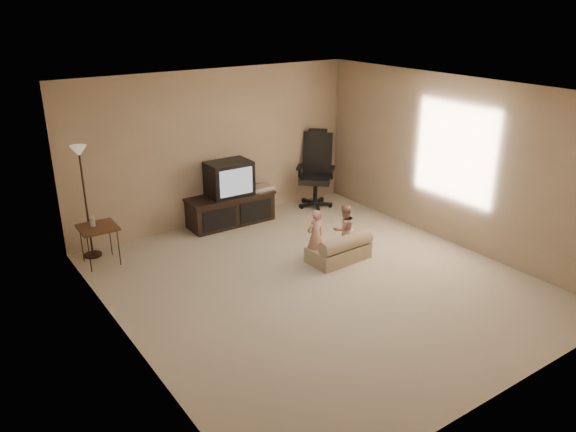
% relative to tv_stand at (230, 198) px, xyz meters
% --- Properties ---
extents(floor, '(5.50, 5.50, 0.00)m').
position_rel_tv_stand_xyz_m(floor, '(-0.10, -2.49, -0.44)').
color(floor, '#B8A892').
rests_on(floor, ground).
extents(room_shell, '(5.50, 5.50, 5.50)m').
position_rel_tv_stand_xyz_m(room_shell, '(-0.10, -2.49, 1.08)').
color(room_shell, silver).
rests_on(room_shell, floor).
extents(tv_stand, '(1.49, 0.57, 1.06)m').
position_rel_tv_stand_xyz_m(tv_stand, '(0.00, 0.00, 0.00)').
color(tv_stand, black).
rests_on(tv_stand, floor).
extents(office_chair, '(0.88, 0.88, 1.36)m').
position_rel_tv_stand_xyz_m(office_chair, '(1.70, -0.08, 0.05)').
color(office_chair, black).
rests_on(office_chair, floor).
extents(side_table, '(0.52, 0.52, 0.75)m').
position_rel_tv_stand_xyz_m(side_table, '(-2.25, -0.28, 0.10)').
color(side_table, brown).
rests_on(side_table, floor).
extents(floor_lamp, '(0.26, 0.26, 1.64)m').
position_rel_tv_stand_xyz_m(floor_lamp, '(-2.28, 0.04, 0.76)').
color(floor_lamp, black).
rests_on(floor_lamp, floor).
extents(child_sofa, '(0.89, 0.53, 0.43)m').
position_rel_tv_stand_xyz_m(child_sofa, '(0.57, -2.15, -0.27)').
color(child_sofa, tan).
rests_on(child_sofa, floor).
extents(toddler_left, '(0.29, 0.21, 0.79)m').
position_rel_tv_stand_xyz_m(toddler_left, '(0.26, -1.96, -0.05)').
color(toddler_left, '#DBA089').
rests_on(toddler_left, floor).
extents(toddler_right, '(0.39, 0.26, 0.74)m').
position_rel_tv_stand_xyz_m(toddler_right, '(0.79, -1.95, -0.07)').
color(toddler_right, '#DBA089').
rests_on(toddler_right, floor).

